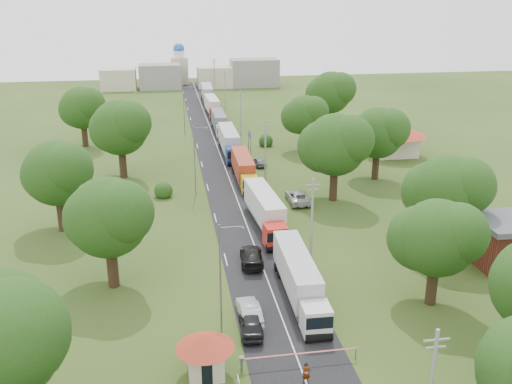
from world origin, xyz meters
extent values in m
plane|color=#284115|center=(0.00, 0.00, 0.00)|extent=(260.00, 260.00, 0.00)
cube|color=black|center=(0.00, 20.00, 0.00)|extent=(8.00, 200.00, 0.04)
cylinder|color=slate|center=(-4.50, -25.00, 0.55)|extent=(0.20, 0.20, 1.10)
cube|color=slate|center=(-4.50, -25.00, 1.05)|extent=(0.35, 0.35, 0.25)
cylinder|color=red|center=(0.00, -25.00, 1.00)|extent=(9.00, 0.12, 0.12)
cylinder|color=slate|center=(4.50, -25.00, 0.50)|extent=(0.10, 0.10, 1.00)
cube|color=beige|center=(-7.20, -25.00, 1.20)|extent=(2.60, 2.60, 2.40)
cone|color=maroon|center=(-7.20, -25.00, 2.90)|extent=(4.40, 4.40, 1.10)
cube|color=black|center=(-5.89, -25.00, 1.40)|extent=(0.02, 1.20, 0.90)
cube|color=black|center=(-7.20, -26.31, 1.00)|extent=(0.80, 0.02, 1.90)
cylinder|color=slate|center=(5.20, 33.80, 2.00)|extent=(0.12, 0.12, 4.00)
cylinder|color=slate|center=(5.20, 36.20, 2.00)|extent=(0.12, 0.12, 4.00)
cube|color=navy|center=(5.20, 35.00, 3.60)|extent=(0.06, 3.00, 1.00)
cube|color=silver|center=(5.20, 35.00, 3.60)|extent=(0.07, 3.10, 0.06)
cube|color=gray|center=(5.50, -35.00, 8.30)|extent=(1.60, 0.10, 0.10)
cube|color=gray|center=(5.50, -35.00, 7.80)|extent=(1.20, 0.10, 0.10)
cylinder|color=gray|center=(5.50, -7.00, 4.50)|extent=(0.24, 0.24, 9.00)
cube|color=gray|center=(5.50, -7.00, 8.30)|extent=(1.60, 0.10, 0.10)
cube|color=gray|center=(5.50, -7.00, 7.80)|extent=(1.20, 0.10, 0.10)
cylinder|color=gray|center=(5.50, 21.00, 4.50)|extent=(0.24, 0.24, 9.00)
cube|color=gray|center=(5.50, 21.00, 8.30)|extent=(1.60, 0.10, 0.10)
cube|color=gray|center=(5.50, 21.00, 7.80)|extent=(1.20, 0.10, 0.10)
cylinder|color=gray|center=(5.50, 49.00, 4.50)|extent=(0.24, 0.24, 9.00)
cube|color=gray|center=(5.50, 49.00, 8.30)|extent=(1.60, 0.10, 0.10)
cube|color=gray|center=(5.50, 49.00, 7.80)|extent=(1.20, 0.10, 0.10)
cylinder|color=gray|center=(5.50, 77.00, 4.50)|extent=(0.24, 0.24, 9.00)
cube|color=gray|center=(5.50, 77.00, 8.30)|extent=(1.60, 0.10, 0.10)
cube|color=gray|center=(5.50, 77.00, 7.80)|extent=(1.20, 0.10, 0.10)
cylinder|color=gray|center=(5.50, 105.00, 4.50)|extent=(0.24, 0.24, 9.00)
cube|color=gray|center=(5.50, 105.00, 8.30)|extent=(1.60, 0.10, 0.10)
cube|color=gray|center=(5.50, 105.00, 7.80)|extent=(1.20, 0.10, 0.10)
cylinder|color=slate|center=(-5.50, -20.00, 5.00)|extent=(0.16, 0.16, 10.00)
cube|color=slate|center=(-4.60, -20.00, 9.70)|extent=(1.80, 0.10, 0.10)
cube|color=slate|center=(-3.80, -20.00, 9.55)|extent=(0.50, 0.22, 0.15)
cylinder|color=slate|center=(-5.50, 15.00, 5.00)|extent=(0.16, 0.16, 10.00)
cube|color=slate|center=(-4.60, 15.00, 9.70)|extent=(1.80, 0.10, 0.10)
cube|color=slate|center=(-3.80, 15.00, 9.55)|extent=(0.50, 0.22, 0.15)
cylinder|color=slate|center=(-5.50, 50.00, 5.00)|extent=(0.16, 0.16, 10.00)
cube|color=slate|center=(-4.60, 50.00, 9.70)|extent=(1.80, 0.10, 0.10)
cube|color=slate|center=(-3.80, 50.00, 9.55)|extent=(0.50, 0.22, 0.15)
cylinder|color=#382616|center=(14.00, -18.00, 1.92)|extent=(1.04, 1.04, 3.85)
sphere|color=#204011|center=(14.00, -18.00, 6.60)|extent=(7.00, 7.00, 7.00)
sphere|color=#204011|center=(15.25, -19.00, 7.35)|extent=(5.50, 5.50, 5.50)
sphere|color=#204011|center=(13.00, -16.75, 6.10)|extent=(6.00, 6.00, 6.00)
cylinder|color=#382616|center=(20.00, -8.00, 2.10)|extent=(1.08, 1.08, 4.20)
sphere|color=#204011|center=(20.00, -8.00, 7.22)|extent=(7.70, 7.70, 7.70)
sphere|color=#204011|center=(21.38, -9.10, 8.05)|extent=(6.05, 6.05, 6.05)
sphere|color=#204011|center=(18.90, -6.62, 6.67)|extent=(6.60, 6.60, 6.60)
cylinder|color=#382616|center=(13.00, 10.00, 2.27)|extent=(1.12, 1.12, 4.55)
sphere|color=#204011|center=(13.00, 10.00, 7.85)|extent=(8.40, 8.40, 8.40)
sphere|color=#204011|center=(14.50, 8.80, 8.75)|extent=(6.60, 6.60, 6.60)
sphere|color=#204011|center=(11.80, 11.50, 7.25)|extent=(7.20, 7.20, 7.20)
cylinder|color=#382616|center=(22.00, 18.00, 2.10)|extent=(1.08, 1.08, 4.20)
sphere|color=#204011|center=(22.00, 18.00, 7.22)|extent=(7.70, 7.70, 7.70)
sphere|color=#204011|center=(23.38, 16.90, 8.05)|extent=(6.05, 6.05, 6.05)
sphere|color=#204011|center=(20.90, 19.38, 6.67)|extent=(6.60, 6.60, 6.60)
cylinder|color=#382616|center=(15.00, 35.00, 1.92)|extent=(1.04, 1.04, 3.85)
sphere|color=#204011|center=(15.00, 35.00, 6.60)|extent=(7.00, 7.00, 7.00)
sphere|color=#204011|center=(16.25, 34.00, 7.35)|extent=(5.50, 5.50, 5.50)
sphere|color=#204011|center=(14.00, 36.25, 6.10)|extent=(6.00, 6.00, 6.00)
cylinder|color=#382616|center=(24.00, 50.00, 2.27)|extent=(1.12, 1.12, 4.55)
sphere|color=#204011|center=(24.00, 50.00, 7.85)|extent=(8.40, 8.40, 8.40)
sphere|color=#204011|center=(25.50, 48.80, 8.75)|extent=(6.60, 6.60, 6.60)
sphere|color=#204011|center=(22.80, 51.50, 7.25)|extent=(7.20, 7.20, 7.20)
sphere|color=#204011|center=(-18.50, -31.20, 8.75)|extent=(6.60, 6.60, 6.60)
cylinder|color=#382616|center=(-15.00, -10.00, 2.10)|extent=(1.08, 1.08, 4.20)
sphere|color=#204011|center=(-15.00, -10.00, 7.22)|extent=(7.70, 7.70, 7.70)
sphere|color=#204011|center=(-13.62, -11.10, 8.05)|extent=(6.05, 6.05, 6.05)
sphere|color=#204011|center=(-16.10, -8.62, 6.67)|extent=(6.60, 6.60, 6.60)
cylinder|color=#382616|center=(-22.00, 5.00, 2.10)|extent=(1.08, 1.08, 4.20)
sphere|color=#204011|center=(-22.00, 5.00, 7.22)|extent=(7.70, 7.70, 7.70)
sphere|color=#204011|center=(-20.62, 3.90, 8.05)|extent=(6.05, 6.05, 6.05)
sphere|color=#204011|center=(-23.10, 6.38, 6.67)|extent=(6.60, 6.60, 6.60)
cylinder|color=#382616|center=(-16.00, 25.00, 2.27)|extent=(1.12, 1.12, 4.55)
sphere|color=#204011|center=(-16.00, 25.00, 7.85)|extent=(8.40, 8.40, 8.40)
sphere|color=#204011|center=(-14.50, 23.80, 8.75)|extent=(6.60, 6.60, 6.60)
sphere|color=#204011|center=(-17.20, 26.50, 7.25)|extent=(7.20, 7.20, 7.20)
cylinder|color=#382616|center=(-24.00, 45.00, 2.10)|extent=(1.08, 1.08, 4.20)
sphere|color=#204011|center=(-24.00, 45.00, 7.22)|extent=(7.70, 7.70, 7.70)
sphere|color=#204011|center=(-22.62, 43.90, 8.05)|extent=(6.05, 6.05, 6.05)
sphere|color=#204011|center=(-25.10, 46.38, 6.67)|extent=(6.60, 6.60, 6.60)
cube|color=beige|center=(30.00, 30.00, 2.00)|extent=(7.00, 5.00, 4.00)
cone|color=maroon|center=(30.00, 30.00, 4.90)|extent=(10.08, 10.08, 1.80)
cube|color=gray|center=(-10.00, 110.00, 3.50)|extent=(12.00, 8.00, 7.00)
cube|color=beige|center=(6.00, 110.00, 3.00)|extent=(10.00, 8.00, 6.00)
cube|color=gray|center=(18.00, 110.00, 4.00)|extent=(14.00, 8.00, 8.00)
cube|color=beige|center=(-22.00, 110.00, 3.00)|extent=(10.00, 8.00, 6.00)
cube|color=beige|center=(-4.00, 118.00, 4.00)|extent=(5.00, 5.00, 8.00)
cylinder|color=silver|center=(-4.00, 118.00, 9.00)|extent=(3.20, 3.20, 2.00)
sphere|color=#2659B2|center=(-4.00, 118.00, 10.60)|extent=(3.40, 3.40, 3.40)
cube|color=silver|center=(2.24, -21.29, 1.53)|extent=(2.41, 2.41, 2.46)
cube|color=black|center=(2.24, -22.49, 1.87)|extent=(2.26, 0.07, 1.08)
cube|color=slate|center=(2.24, -22.43, 0.54)|extent=(2.17, 0.29, 0.34)
cube|color=slate|center=(2.24, -14.40, 0.74)|extent=(2.49, 11.37, 0.30)
cube|color=#B8B8BD|center=(2.24, -14.11, 2.51)|extent=(2.70, 11.67, 2.95)
cylinder|color=black|center=(2.24, -22.18, 0.49)|extent=(2.31, 0.98, 0.98)
cylinder|color=black|center=(2.24, -20.41, 0.49)|extent=(2.31, 0.98, 0.98)
cylinder|color=black|center=(2.24, -10.96, 0.49)|extent=(2.31, 0.98, 0.98)
cylinder|color=black|center=(2.24, -9.48, 0.49)|extent=(2.31, 0.98, 0.98)
cube|color=red|center=(2.17, -4.09, 1.56)|extent=(2.56, 2.56, 2.52)
cube|color=black|center=(2.17, -5.31, 1.91)|extent=(2.31, 0.16, 1.11)
cube|color=slate|center=(2.17, -5.25, 0.55)|extent=(2.23, 0.39, 0.35)
cube|color=slate|center=(2.17, 2.96, 0.76)|extent=(3.04, 11.71, 0.30)
cube|color=silver|center=(2.17, 3.26, 2.57)|extent=(3.26, 12.02, 3.02)
cylinder|color=black|center=(2.17, -5.00, 0.50)|extent=(2.37, 1.01, 1.01)
cylinder|color=black|center=(2.17, -3.19, 0.50)|extent=(2.37, 1.01, 1.01)
cylinder|color=black|center=(2.17, 6.49, 0.50)|extent=(2.37, 1.01, 1.01)
cylinder|color=black|center=(2.17, 8.00, 0.50)|extent=(2.37, 1.01, 1.01)
cube|color=#BD9016|center=(2.02, 14.19, 1.47)|extent=(2.31, 2.31, 2.37)
cube|color=black|center=(2.02, 13.04, 1.80)|extent=(2.18, 0.06, 1.04)
cube|color=slate|center=(2.02, 13.10, 0.52)|extent=(2.09, 0.28, 0.33)
cube|color=slate|center=(2.02, 20.81, 0.71)|extent=(2.36, 10.92, 0.28)
cube|color=#9B311C|center=(2.02, 21.10, 2.41)|extent=(2.55, 11.21, 2.84)
cylinder|color=black|center=(2.02, 13.34, 0.47)|extent=(2.22, 0.95, 0.95)
cylinder|color=black|center=(2.02, 15.04, 0.47)|extent=(2.22, 0.95, 0.95)
cylinder|color=black|center=(2.02, 24.12, 0.47)|extent=(2.22, 0.95, 0.95)
cylinder|color=black|center=(2.02, 25.54, 0.47)|extent=(2.22, 0.95, 0.95)
cube|color=navy|center=(1.67, 28.95, 1.61)|extent=(2.50, 2.50, 2.60)
cube|color=black|center=(1.67, 27.69, 1.98)|extent=(2.39, 0.03, 1.14)
cube|color=slate|center=(1.67, 27.75, 0.57)|extent=(2.29, 0.26, 0.36)
cube|color=slate|center=(1.67, 36.23, 0.78)|extent=(2.42, 11.97, 0.31)
cube|color=#B3B2B7|center=(1.67, 36.54, 2.65)|extent=(2.63, 12.28, 3.12)
cylinder|color=black|center=(1.67, 28.01, 0.52)|extent=(2.45, 1.04, 1.04)
cylinder|color=black|center=(1.67, 29.89, 0.52)|extent=(2.45, 1.04, 1.04)
cylinder|color=black|center=(1.67, 39.87, 0.52)|extent=(2.45, 1.04, 1.04)
cylinder|color=black|center=(1.67, 41.43, 0.52)|extent=(2.45, 1.04, 1.04)
cube|color=#BCBCBC|center=(1.64, 46.90, 1.45)|extent=(2.26, 2.26, 2.33)
cube|color=black|center=(1.64, 45.77, 1.77)|extent=(2.15, 0.04, 1.03)
cube|color=slate|center=(1.64, 45.83, 0.51)|extent=(2.05, 0.27, 0.33)
cube|color=slate|center=(1.64, 53.43, 0.70)|extent=(2.23, 10.74, 0.28)
cube|color=#575A5E|center=(1.64, 53.71, 2.38)|extent=(2.42, 11.02, 2.80)
cylinder|color=black|center=(1.64, 46.06, 0.47)|extent=(2.19, 0.93, 0.93)
cylinder|color=black|center=(1.64, 47.74, 0.47)|extent=(2.19, 0.93, 0.93)
cylinder|color=black|center=(1.64, 56.69, 0.47)|extent=(2.19, 0.93, 0.93)
cylinder|color=black|center=(1.64, 58.09, 0.47)|extent=(2.19, 0.93, 0.93)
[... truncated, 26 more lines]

